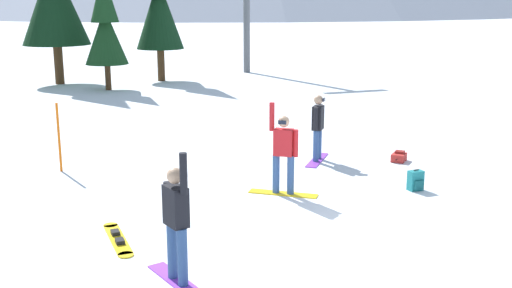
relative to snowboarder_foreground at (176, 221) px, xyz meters
The scene contains 10 objects.
ground_plane 3.77m from the snowboarder_foreground, 16.36° to the left, with size 800.00×800.00×0.00m, color white.
snowboarder_foreground is the anchor object (origin of this frame).
snowboarder_midground 4.59m from the snowboarder_foreground, 48.17° to the left, with size 1.37×1.11×1.98m.
snowboarder_background 7.57m from the snowboarder_foreground, 49.25° to the left, with size 1.14×1.37×1.71m.
loose_snowboard_far_spare 2.30m from the snowboarder_foreground, 107.63° to the left, with size 0.35×1.74×0.09m.
backpack_red 8.55m from the snowboarder_foreground, 35.75° to the left, with size 0.54×0.54×0.26m.
backpack_teal 6.54m from the snowboarder_foreground, 24.64° to the left, with size 0.33×0.28×0.47m.
trail_marker_pole 7.02m from the snowboarder_foreground, 101.08° to the left, with size 0.06×0.06×1.69m, color orange.
pine_tree_slender 20.22m from the snowboarder_foreground, 86.27° to the left, with size 1.90×1.90×5.26m.
pine_tree_young 22.90m from the snowboarder_foreground, 79.46° to the left, with size 2.31×2.31×7.19m.
Camera 1 is at (-5.27, -9.52, 4.19)m, focal length 43.97 mm.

